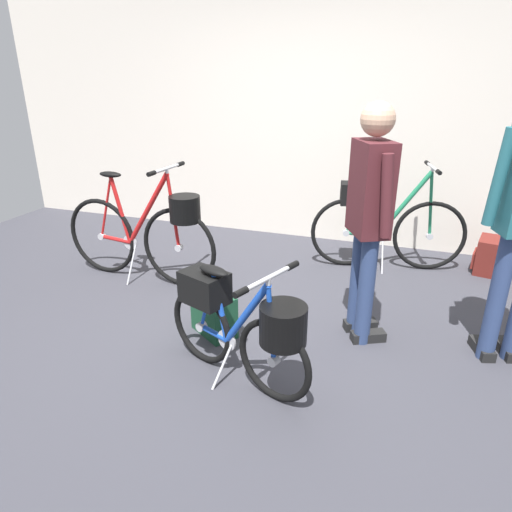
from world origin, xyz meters
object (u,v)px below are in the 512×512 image
(backpack_on_floor, at_px, (215,314))
(display_bike_left, at_px, (149,231))
(folding_bike_foreground, at_px, (241,322))
(display_bike_right, at_px, (381,223))
(handbag_on_floor, at_px, (489,256))
(visitor_near_wall, at_px, (369,213))

(backpack_on_floor, bearing_deg, display_bike_left, 144.48)
(folding_bike_foreground, relative_size, backpack_on_floor, 2.69)
(display_bike_right, distance_m, handbag_on_floor, 1.07)
(backpack_on_floor, height_order, handbag_on_floor, handbag_on_floor)
(display_bike_left, distance_m, backpack_on_floor, 1.16)
(display_bike_left, xyz_separation_m, backpack_on_floor, (0.91, -0.65, -0.32))
(folding_bike_foreground, relative_size, display_bike_right, 0.73)
(visitor_near_wall, distance_m, handbag_on_floor, 2.01)
(folding_bike_foreground, height_order, display_bike_right, display_bike_right)
(visitor_near_wall, xyz_separation_m, handbag_on_floor, (1.02, 1.56, -0.75))
(display_bike_left, relative_size, display_bike_right, 1.08)
(display_bike_right, xyz_separation_m, backpack_on_floor, (-1.00, -1.65, -0.30))
(folding_bike_foreground, distance_m, display_bike_left, 1.71)
(display_bike_left, height_order, handbag_on_floor, display_bike_left)
(folding_bike_foreground, xyz_separation_m, handbag_on_floor, (1.62, 2.33, -0.25))
(folding_bike_foreground, bearing_deg, display_bike_right, 73.62)
(visitor_near_wall, distance_m, backpack_on_floor, 1.29)
(display_bike_left, relative_size, visitor_near_wall, 0.96)
(backpack_on_floor, distance_m, handbag_on_floor, 2.74)
(backpack_on_floor, bearing_deg, visitor_near_wall, 17.18)
(display_bike_right, bearing_deg, display_bike_left, -152.47)
(folding_bike_foreground, distance_m, display_bike_right, 2.20)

